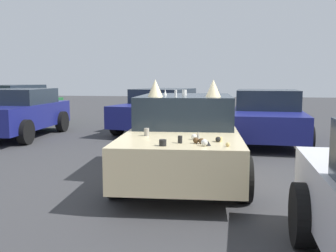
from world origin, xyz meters
TOP-DOWN VIEW (x-y plane):
  - ground_plane at (0.00, 0.00)m, footprint 60.00×60.00m
  - art_car_decorated at (0.08, 0.00)m, footprint 4.53×2.24m
  - parked_sedan_behind_right at (5.78, 1.40)m, footprint 4.65×2.70m
  - parked_sedan_row_back_far at (3.85, 5.48)m, footprint 4.10×2.18m
  - parked_sedan_behind_left at (6.39, 7.22)m, footprint 4.52×2.61m
  - parked_sedan_row_back_center at (4.07, -1.85)m, footprint 4.31×2.24m

SIDE VIEW (x-z plane):
  - ground_plane at x=0.00m, z-range 0.00..0.00m
  - parked_sedan_row_back_center at x=4.07m, z-range -0.01..1.42m
  - art_car_decorated at x=0.08m, z-range -0.14..1.59m
  - parked_sedan_behind_right at x=5.78m, z-range 0.03..1.43m
  - parked_sedan_row_back_far at x=3.85m, z-range 0.02..1.46m
  - parked_sedan_behind_left at x=6.39m, z-range -0.01..1.50m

